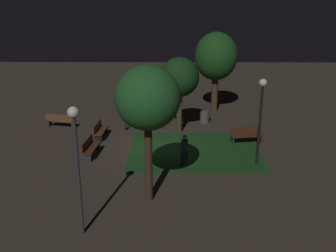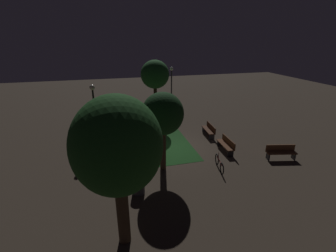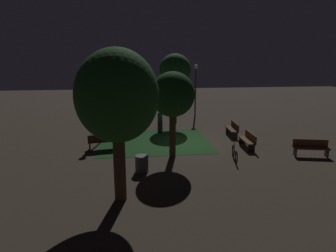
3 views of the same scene
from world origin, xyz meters
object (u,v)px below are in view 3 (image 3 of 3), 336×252
(tree_right_canopy, at_px, (173,95))
(tree_near_wall, at_px, (117,97))
(lamp_post_path_center, at_px, (196,81))
(trash_bin, at_px, (142,164))
(bench_path_side, at_px, (311,147))
(pedestrian, at_px, (160,121))
(bench_by_lamp, at_px, (104,141))
(bicycle, at_px, (235,154))
(tree_lawn_side, at_px, (175,70))
(lamp_post_plaza_east, at_px, (106,93))
(bench_corner, at_px, (233,129))
(bench_front_right, at_px, (248,140))

(tree_right_canopy, relative_size, tree_near_wall, 0.81)
(lamp_post_path_center, relative_size, trash_bin, 5.75)
(bench_path_side, distance_m, pedestrian, 9.45)
(bench_by_lamp, xyz_separation_m, bicycle, (-2.71, -6.73, -0.14))
(tree_lawn_side, bearing_deg, bicycle, -169.03)
(tree_lawn_side, distance_m, lamp_post_plaza_east, 6.19)
(trash_bin, bearing_deg, bench_corner, -47.90)
(bench_corner, bearing_deg, lamp_post_path_center, 9.39)
(bench_front_right, height_order, bench_by_lamp, same)
(pedestrian, bearing_deg, lamp_post_path_center, -33.56)
(bench_corner, distance_m, lamp_post_plaza_east, 8.57)
(trash_bin, height_order, bicycle, bicycle)
(bench_corner, relative_size, pedestrian, 1.14)
(bench_front_right, bearing_deg, lamp_post_path_center, 6.73)
(tree_right_canopy, xyz_separation_m, pedestrian, (5.10, 0.15, -2.40))
(pedestrian, bearing_deg, bench_by_lamp, 132.78)
(tree_right_canopy, relative_size, lamp_post_path_center, 1.01)
(bench_path_side, bearing_deg, bicycle, 91.80)
(lamp_post_plaza_east, relative_size, trash_bin, 5.38)
(lamp_post_path_center, bearing_deg, bench_by_lamp, 140.65)
(bench_corner, xyz_separation_m, tree_right_canopy, (-3.77, 4.54, 2.77))
(bench_path_side, relative_size, lamp_post_path_center, 0.42)
(bench_path_side, relative_size, tree_right_canopy, 0.42)
(trash_bin, xyz_separation_m, pedestrian, (6.94, -1.53, 0.47))
(lamp_post_path_center, bearing_deg, bicycle, 178.22)
(bench_path_side, height_order, trash_bin, bench_path_side)
(bench_corner, height_order, trash_bin, bench_corner)
(tree_near_wall, bearing_deg, bicycle, -56.99)
(tree_near_wall, distance_m, tree_lawn_side, 13.29)
(tree_right_canopy, xyz_separation_m, lamp_post_path_center, (10.49, -3.43, -0.24))
(tree_near_wall, distance_m, trash_bin, 4.46)
(bench_by_lamp, height_order, tree_lawn_side, tree_lawn_side)
(bench_corner, relative_size, tree_right_canopy, 0.41)
(lamp_post_path_center, xyz_separation_m, trash_bin, (-12.34, 5.10, -2.63))
(tree_lawn_side, xyz_separation_m, lamp_post_path_center, (2.31, -2.11, -1.05))
(tree_right_canopy, distance_m, tree_lawn_side, 8.33)
(trash_bin, distance_m, pedestrian, 7.12)
(tree_right_canopy, bearing_deg, pedestrian, 1.67)
(lamp_post_plaza_east, distance_m, lamp_post_path_center, 9.15)
(bench_by_lamp, distance_m, bench_path_side, 11.24)
(bench_path_side, relative_size, bicycle, 1.11)
(bench_front_right, height_order, tree_right_canopy, tree_right_canopy)
(tree_right_canopy, bearing_deg, bench_corner, -50.29)
(tree_lawn_side, distance_m, bicycle, 9.94)
(bench_front_right, distance_m, bench_by_lamp, 8.23)
(trash_bin, relative_size, pedestrian, 0.48)
(tree_right_canopy, height_order, trash_bin, tree_right_canopy)
(lamp_post_plaza_east, xyz_separation_m, lamp_post_path_center, (5.80, -7.07, 0.17))
(bench_front_right, distance_m, tree_near_wall, 9.65)
(tree_right_canopy, height_order, pedestrian, tree_right_canopy)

